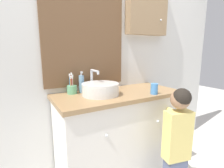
{
  "coord_description": "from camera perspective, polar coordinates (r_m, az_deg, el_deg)",
  "views": [
    {
      "loc": [
        -0.83,
        -0.98,
        1.26
      ],
      "look_at": [
        -0.1,
        0.29,
        0.97
      ],
      "focal_mm": 28.0,
      "sensor_mm": 36.0,
      "label": 1
    }
  ],
  "objects": [
    {
      "name": "wall_back",
      "position": [
        1.82,
        -2.06,
        11.99
      ],
      "size": [
        3.2,
        0.18,
        2.5
      ],
      "color": "silver",
      "rests_on": "ground_plane"
    },
    {
      "name": "vanity_counter",
      "position": [
        1.76,
        2.08,
        -16.67
      ],
      "size": [
        1.16,
        0.53,
        0.87
      ],
      "color": "silver",
      "rests_on": "ground_plane"
    },
    {
      "name": "sink_basin",
      "position": [
        1.53,
        -3.85,
        -1.53
      ],
      "size": [
        0.32,
        0.37,
        0.21
      ],
      "color": "silver",
      "rests_on": "vanity_counter"
    },
    {
      "name": "toothbrush_holder",
      "position": [
        1.6,
        -12.97,
        -1.56
      ],
      "size": [
        0.09,
        0.09,
        0.19
      ],
      "color": "#66B27F",
      "rests_on": "vanity_counter"
    },
    {
      "name": "soap_dispenser",
      "position": [
        1.62,
        -9.91,
        0.08
      ],
      "size": [
        0.05,
        0.05,
        0.2
      ],
      "color": "#6B93B2",
      "rests_on": "vanity_counter"
    },
    {
      "name": "child_figure",
      "position": [
        1.56,
        20.47,
        -16.29
      ],
      "size": [
        0.29,
        0.45,
        0.98
      ],
      "color": "slate",
      "rests_on": "ground_plane"
    },
    {
      "name": "drinking_cup",
      "position": [
        1.59,
        13.61,
        -1.56
      ],
      "size": [
        0.06,
        0.06,
        0.1
      ],
      "primitive_type": "cylinder",
      "color": "#4789D1",
      "rests_on": "vanity_counter"
    }
  ]
}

